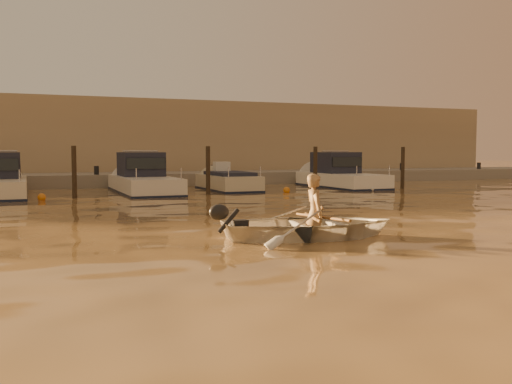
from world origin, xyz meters
name	(u,v)px	position (x,y,z in m)	size (l,w,h in m)	color
ground_plane	(430,244)	(0.00, 0.00, 0.00)	(160.00, 160.00, 0.00)	olive
dinghy	(310,225)	(-1.75, 1.62, 0.25)	(2.58, 3.61, 0.75)	silver
person	(315,213)	(-1.65, 1.60, 0.51)	(0.59, 0.39, 1.62)	#9D774E
outboard_motor	(239,226)	(-3.23, 1.86, 0.28)	(0.90, 0.40, 0.70)	black
oar_port	(322,217)	(-1.50, 1.58, 0.42)	(0.06, 0.06, 2.10)	brown
oar_starboard	(312,217)	(-1.70, 1.61, 0.42)	(0.06, 0.06, 2.10)	brown
moored_boat_2	(144,178)	(-2.45, 16.00, 0.62)	(2.18, 7.33, 1.75)	silver
moored_boat_3	(228,185)	(1.43, 16.00, 0.22)	(1.81, 5.33, 0.95)	beige
moored_boat_4	(341,175)	(7.42, 16.00, 0.62)	(2.17, 6.71, 1.75)	white
piling_1	(74,175)	(-5.50, 13.80, 0.90)	(0.18, 0.18, 2.20)	#2D2319
piling_2	(208,173)	(-0.20, 13.80, 0.90)	(0.18, 0.18, 2.20)	#2D2319
piling_3	(315,171)	(4.80, 13.80, 0.90)	(0.18, 0.18, 2.20)	#2D2319
piling_4	(403,170)	(9.50, 13.80, 0.90)	(0.18, 0.18, 2.20)	#2D2319
fender_b	(42,197)	(-6.69, 13.47, 0.10)	(0.30, 0.30, 0.30)	orange
fender_c	(163,195)	(-2.26, 13.09, 0.10)	(0.30, 0.30, 0.30)	silver
fender_d	(287,190)	(3.30, 13.61, 0.10)	(0.30, 0.30, 0.30)	orange
fender_e	(371,189)	(7.32, 13.15, 0.10)	(0.30, 0.30, 0.30)	silver
quay	(170,182)	(0.00, 21.50, 0.15)	(52.00, 4.00, 1.00)	gray
waterfront_building	(149,142)	(0.00, 27.00, 2.40)	(46.00, 7.00, 4.80)	#9E8466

